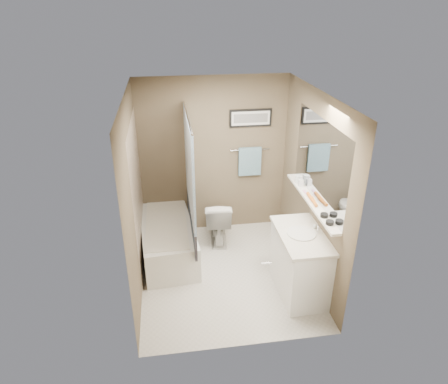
{
  "coord_description": "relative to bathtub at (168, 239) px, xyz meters",
  "views": [
    {
      "loc": [
        -0.66,
        -4.3,
        3.34
      ],
      "look_at": [
        0.0,
        0.15,
        1.15
      ],
      "focal_mm": 32.0,
      "sensor_mm": 36.0,
      "label": 1
    }
  ],
  "objects": [
    {
      "name": "art_mat",
      "position": [
        1.3,
        0.64,
        1.53
      ],
      "size": [
        0.56,
        0.0,
        0.2
      ],
      "primitive_type": "cube",
      "color": "white",
      "rests_on": "art_frame"
    },
    {
      "name": "hair_brush_front",
      "position": [
        1.79,
        -0.82,
        0.89
      ],
      "size": [
        0.06,
        0.22,
        0.04
      ],
      "primitive_type": "cylinder",
      "rotation": [
        1.57,
        0.0,
        -0.08
      ],
      "color": "#C4621B",
      "rests_on": "shelf"
    },
    {
      "name": "candle_bowl_near",
      "position": [
        1.79,
        -1.32,
        0.89
      ],
      "size": [
        0.09,
        0.09,
        0.04
      ],
      "primitive_type": "cylinder",
      "color": "black",
      "rests_on": "shelf"
    },
    {
      "name": "tile_surround",
      "position": [
        -0.34,
        -0.07,
        0.75
      ],
      "size": [
        0.02,
        1.55,
        2.0
      ],
      "primitive_type": "cube",
      "color": "#C1A992",
      "rests_on": "wall_left"
    },
    {
      "name": "curtain_rod",
      "position": [
        0.35,
        -0.07,
        1.8
      ],
      "size": [
        0.02,
        1.55,
        0.02
      ],
      "primitive_type": "cylinder",
      "rotation": [
        1.57,
        0.0,
        0.0
      ],
      "color": "silver",
      "rests_on": "wall_left"
    },
    {
      "name": "mirror",
      "position": [
        1.84,
        -0.72,
        1.37
      ],
      "size": [
        0.02,
        1.6,
        1.0
      ],
      "primitive_type": "cube",
      "color": "silver",
      "rests_on": "wall_right"
    },
    {
      "name": "vanity",
      "position": [
        1.6,
        -1.04,
        0.15
      ],
      "size": [
        0.52,
        0.91,
        0.8
      ],
      "primitive_type": "cube",
      "rotation": [
        0.0,
        0.0,
        0.02
      ],
      "color": "white",
      "rests_on": "ground"
    },
    {
      "name": "pink_comb",
      "position": [
        1.79,
        -0.53,
        0.87
      ],
      "size": [
        0.04,
        0.16,
        0.01
      ],
      "primitive_type": "cube",
      "rotation": [
        0.0,
        0.0,
        0.08
      ],
      "color": "pink",
      "rests_on": "shelf"
    },
    {
      "name": "wall_right",
      "position": [
        1.83,
        -0.57,
        0.95
      ],
      "size": [
        0.04,
        2.5,
        2.4
      ],
      "primitive_type": "cube",
      "color": "brown",
      "rests_on": "ground"
    },
    {
      "name": "towel",
      "position": [
        1.3,
        0.62,
        0.87
      ],
      "size": [
        0.34,
        0.05,
        0.44
      ],
      "primitive_type": "cube",
      "color": "#90C1D1",
      "rests_on": "towel_bar"
    },
    {
      "name": "bathtub",
      "position": [
        0.0,
        0.0,
        0.0
      ],
      "size": [
        0.83,
        1.55,
        0.5
      ],
      "primitive_type": "cube",
      "rotation": [
        0.0,
        0.0,
        0.09
      ],
      "color": "white",
      "rests_on": "ground"
    },
    {
      "name": "curtain_upper",
      "position": [
        0.35,
        -0.07,
        1.15
      ],
      "size": [
        0.03,
        1.45,
        1.28
      ],
      "primitive_type": "cube",
      "color": "white",
      "rests_on": "curtain_rod"
    },
    {
      "name": "sink_basin",
      "position": [
        1.58,
        -1.04,
        0.6
      ],
      "size": [
        0.34,
        0.34,
        0.01
      ],
      "primitive_type": "cylinder",
      "color": "silver",
      "rests_on": "countertop"
    },
    {
      "name": "shelf",
      "position": [
        1.79,
        -0.72,
        0.85
      ],
      "size": [
        0.12,
        1.6,
        0.03
      ],
      "primitive_type": "cube",
      "color": "silver",
      "rests_on": "wall_right"
    },
    {
      "name": "ceiling",
      "position": [
        0.75,
        -0.57,
        2.13
      ],
      "size": [
        2.2,
        2.5,
        0.04
      ],
      "primitive_type": "cube",
      "color": "silver",
      "rests_on": "wall_back"
    },
    {
      "name": "countertop",
      "position": [
        1.59,
        -1.04,
        0.57
      ],
      "size": [
        0.54,
        0.96,
        0.04
      ],
      "primitive_type": "cube",
      "color": "beige",
      "rests_on": "vanity"
    },
    {
      "name": "art_frame",
      "position": [
        1.3,
        0.66,
        1.53
      ],
      "size": [
        0.62,
        0.02,
        0.26
      ],
      "primitive_type": "cube",
      "color": "black",
      "rests_on": "wall_back"
    },
    {
      "name": "toilet",
      "position": [
        0.76,
        0.27,
        0.09
      ],
      "size": [
        0.45,
        0.71,
        0.69
      ],
      "primitive_type": "imported",
      "rotation": [
        0.0,
        0.0,
        3.04
      ],
      "color": "silver",
      "rests_on": "ground"
    },
    {
      "name": "art_image",
      "position": [
        1.3,
        0.64,
        1.53
      ],
      "size": [
        0.5,
        0.0,
        0.13
      ],
      "primitive_type": "cube",
      "color": "#595959",
      "rests_on": "art_mat"
    },
    {
      "name": "door",
      "position": [
        1.3,
        -1.82,
        0.75
      ],
      "size": [
        0.8,
        0.02,
        2.0
      ],
      "primitive_type": "cube",
      "color": "silver",
      "rests_on": "wall_front"
    },
    {
      "name": "ground",
      "position": [
        0.75,
        -0.57,
        -0.25
      ],
      "size": [
        2.5,
        2.5,
        0.0
      ],
      "primitive_type": "plane",
      "color": "beige",
      "rests_on": "ground"
    },
    {
      "name": "door_handle",
      "position": [
        0.97,
        -1.76,
        0.75
      ],
      "size": [
        0.1,
        0.02,
        0.02
      ],
      "primitive_type": "cylinder",
      "rotation": [
        0.0,
        1.57,
        0.0
      ],
      "color": "silver",
      "rests_on": "door"
    },
    {
      "name": "tub_rim",
      "position": [
        0.0,
        0.0,
        0.25
      ],
      "size": [
        0.56,
        1.36,
        0.02
      ],
      "primitive_type": "cube",
      "color": "silver",
      "rests_on": "bathtub"
    },
    {
      "name": "soap_bottle",
      "position": [
        1.79,
        -0.32,
        0.93
      ],
      "size": [
        0.07,
        0.07,
        0.14
      ],
      "primitive_type": "imported",
      "rotation": [
        0.0,
        0.0,
        -0.08
      ],
      "color": "#999999",
      "rests_on": "shelf"
    },
    {
      "name": "glass_jar",
      "position": [
        1.79,
        -0.2,
        0.92
      ],
      "size": [
        0.08,
        0.08,
        0.1
      ],
      "primitive_type": "cylinder",
      "color": "silver",
      "rests_on": "shelf"
    },
    {
      "name": "wall_front",
      "position": [
        0.75,
        -1.8,
        0.95
      ],
      "size": [
        2.2,
        0.04,
        2.4
      ],
      "primitive_type": "cube",
      "color": "brown",
      "rests_on": "ground"
    },
    {
      "name": "curtain_lower",
      "position": [
        0.35,
        -0.07,
        0.33
      ],
      "size": [
        0.03,
        1.45,
        0.36
      ],
      "primitive_type": "cube",
      "color": "#253145",
      "rests_on": "curtain_rod"
    },
    {
      "name": "wall_left",
      "position": [
        -0.33,
        -0.57,
        0.95
      ],
      "size": [
        0.04,
        2.5,
        2.4
      ],
      "primitive_type": "cube",
      "color": "brown",
      "rests_on": "ground"
    },
    {
      "name": "towel_bar",
      "position": [
        1.3,
        0.64,
        1.05
      ],
      "size": [
        0.6,
        0.02,
        0.02
      ],
      "primitive_type": "cylinder",
      "rotation": [
        0.0,
        1.57,
        0.0
      ],
      "color": "silver",
      "rests_on": "wall_back"
    },
    {
      "name": "wall_back",
      "position": [
        0.75,
        0.66,
        0.95
      ],
      "size": [
        2.2,
        0.04,
        2.4
      ],
      "primitive_type": "cube",
      "color": "brown",
      "rests_on": "ground"
    },
    {
      "name": "faucet_knob",
      "position": [
        1.78,
        -0.94,
        0.62
      ],
      "size": [
        0.05,
        0.05,
        0.05
      ],
      "primitive_type": "sphere",
      "color": "silver",
      "rests_on": "countertop"
    },
    {
      "name": "hair_brush_back",
      "position": [
        1.79,
        -0.69,
        0.89
      ],
      "size": [
        0.05,
        0.22,
        0.04
      ],
      "primitive_type": "cylinder",
      "rotation": [
        1.57,
        0.0,
        -0.04
      ],
      "color": "#C7601C",
      "rests_on": "shelf"
    },
    {
      "name": "candle_bowl_far",
      "position": [
        1.79,
        -1.15,
        0.89
      ],
      "size": [
        0.09,
        0.09,
        0.04
      ],
      "primitive_type": "cylinder",
      "color": "black",
      "rests_on": "shelf"
    },
    {
      "name": "faucet_spout",
      "position": [
        1.78,
        -1.04,
        0.64
      ],
      "size": [
        0.02,
        0.02,
        0.1
      ],
      "primitive_type": "cylinder",
      "color": "silver",
      "rests_on": "countertop"
    }
  ]
}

